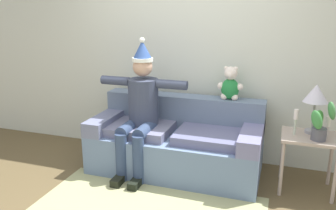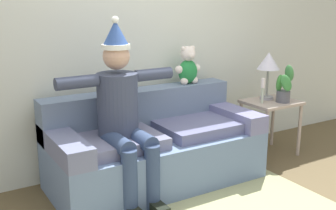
# 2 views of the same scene
# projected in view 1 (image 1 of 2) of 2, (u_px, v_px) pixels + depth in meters

# --- Properties ---
(back_wall) EXTENTS (7.00, 0.10, 2.70)m
(back_wall) POSITION_uv_depth(u_px,v_px,m) (190.00, 48.00, 4.16)
(back_wall) COLOR silver
(back_wall) RESTS_ON ground_plane
(couch) EXTENTS (1.90, 0.87, 0.82)m
(couch) POSITION_uv_depth(u_px,v_px,m) (177.00, 142.00, 3.96)
(couch) COLOR slate
(couch) RESTS_ON ground_plane
(person_seated) EXTENTS (1.02, 0.77, 1.51)m
(person_seated) POSITION_uv_depth(u_px,v_px,m) (140.00, 106.00, 3.81)
(person_seated) COLOR #373F55
(person_seated) RESTS_ON ground_plane
(teddy_bear) EXTENTS (0.29, 0.17, 0.38)m
(teddy_bear) POSITION_uv_depth(u_px,v_px,m) (230.00, 85.00, 3.85)
(teddy_bear) COLOR #22813B
(teddy_bear) RESTS_ON couch
(side_table) EXTENTS (0.54, 0.46, 0.60)m
(side_table) POSITION_uv_depth(u_px,v_px,m) (309.00, 145.00, 3.44)
(side_table) COLOR #AF9C8F
(side_table) RESTS_ON ground_plane
(table_lamp) EXTENTS (0.24, 0.24, 0.50)m
(table_lamp) POSITION_uv_depth(u_px,v_px,m) (316.00, 96.00, 3.39)
(table_lamp) COLOR #91909B
(table_lamp) RESTS_ON side_table
(potted_plant) EXTENTS (0.27, 0.23, 0.39)m
(potted_plant) POSITION_uv_depth(u_px,v_px,m) (321.00, 124.00, 3.26)
(potted_plant) COLOR #51525C
(potted_plant) RESTS_ON side_table
(candle_tall) EXTENTS (0.04, 0.04, 0.26)m
(candle_tall) POSITION_uv_depth(u_px,v_px,m) (296.00, 118.00, 3.40)
(candle_tall) COLOR beige
(candle_tall) RESTS_ON side_table
(candle_short) EXTENTS (0.04, 0.04, 0.20)m
(candle_short) POSITION_uv_depth(u_px,v_px,m) (328.00, 124.00, 3.37)
(candle_short) COLOR beige
(candle_short) RESTS_ON side_table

